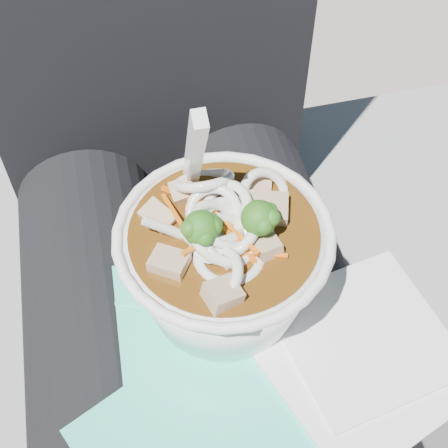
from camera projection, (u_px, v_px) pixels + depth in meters
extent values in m
cube|color=slate|center=(187.00, 356.00, 0.95)|extent=(1.01, 0.52, 0.46)
cylinder|color=black|center=(108.00, 371.00, 0.61)|extent=(0.16, 0.48, 0.16)
cylinder|color=black|center=(291.00, 333.00, 0.63)|extent=(0.16, 0.48, 0.16)
cube|color=#31CEB8|center=(245.00, 283.00, 0.58)|extent=(0.13, 0.13, 0.00)
cube|color=#31CEB8|center=(185.00, 315.00, 0.55)|extent=(0.12, 0.13, 0.00)
cube|color=#31CEB8|center=(216.00, 252.00, 0.59)|extent=(0.20, 0.17, 0.00)
cube|color=#31CEB8|center=(235.00, 443.00, 0.48)|extent=(0.17, 0.17, 0.00)
cube|color=#31CEB8|center=(242.00, 258.00, 0.59)|extent=(0.17, 0.17, 0.00)
cube|color=#31CEB8|center=(274.00, 343.00, 0.53)|extent=(0.15, 0.16, 0.00)
cube|color=#31CEB8|center=(216.00, 426.00, 0.48)|extent=(0.24, 0.21, 0.00)
cube|color=white|center=(361.00, 376.00, 0.51)|extent=(0.17, 0.17, 0.00)
cube|color=white|center=(365.00, 334.00, 0.52)|extent=(0.15, 0.15, 0.00)
torus|color=white|center=(224.00, 234.00, 0.48)|extent=(0.17, 0.17, 0.01)
cylinder|color=#46280A|center=(224.00, 236.00, 0.48)|extent=(0.15, 0.15, 0.01)
torus|color=silver|center=(228.00, 240.00, 0.47)|extent=(0.06, 0.06, 0.03)
torus|color=silver|center=(220.00, 233.00, 0.47)|extent=(0.07, 0.08, 0.05)
torus|color=silver|center=(229.00, 231.00, 0.48)|extent=(0.07, 0.08, 0.04)
torus|color=silver|center=(264.00, 194.00, 0.50)|extent=(0.06, 0.05, 0.05)
torus|color=silver|center=(204.00, 180.00, 0.50)|extent=(0.06, 0.06, 0.04)
torus|color=silver|center=(229.00, 256.00, 0.47)|extent=(0.06, 0.06, 0.01)
torus|color=silver|center=(225.00, 210.00, 0.48)|extent=(0.05, 0.06, 0.05)
torus|color=silver|center=(249.00, 246.00, 0.47)|extent=(0.05, 0.05, 0.02)
torus|color=silver|center=(214.00, 212.00, 0.48)|extent=(0.05, 0.04, 0.04)
torus|color=silver|center=(241.00, 232.00, 0.48)|extent=(0.07, 0.07, 0.02)
torus|color=silver|center=(213.00, 277.00, 0.45)|extent=(0.06, 0.07, 0.05)
torus|color=silver|center=(213.00, 232.00, 0.48)|extent=(0.05, 0.05, 0.03)
torus|color=silver|center=(224.00, 225.00, 0.47)|extent=(0.05, 0.06, 0.04)
torus|color=silver|center=(226.00, 227.00, 0.48)|extent=(0.06, 0.05, 0.05)
cylinder|color=silver|center=(210.00, 219.00, 0.48)|extent=(0.03, 0.01, 0.01)
cylinder|color=silver|center=(169.00, 230.00, 0.47)|extent=(0.04, 0.02, 0.03)
cylinder|color=silver|center=(209.00, 200.00, 0.49)|extent=(0.03, 0.04, 0.01)
cylinder|color=silver|center=(243.00, 245.00, 0.46)|extent=(0.04, 0.03, 0.02)
cylinder|color=#7BAA52|center=(258.00, 228.00, 0.47)|extent=(0.01, 0.01, 0.02)
sphere|color=#1A5313|center=(259.00, 218.00, 0.46)|extent=(0.03, 0.03, 0.03)
sphere|color=#1A5313|center=(271.00, 218.00, 0.46)|extent=(0.01, 0.01, 0.01)
sphere|color=#1A5313|center=(264.00, 225.00, 0.45)|extent=(0.01, 0.01, 0.01)
sphere|color=#1A5313|center=(271.00, 216.00, 0.46)|extent=(0.01, 0.01, 0.01)
sphere|color=#1A5313|center=(269.00, 211.00, 0.46)|extent=(0.01, 0.01, 0.01)
cylinder|color=#7BAA52|center=(202.00, 238.00, 0.46)|extent=(0.01, 0.01, 0.02)
sphere|color=#1A5313|center=(201.00, 228.00, 0.46)|extent=(0.03, 0.03, 0.03)
sphere|color=#1A5313|center=(214.00, 226.00, 0.45)|extent=(0.01, 0.01, 0.01)
sphere|color=#1A5313|center=(190.00, 229.00, 0.45)|extent=(0.01, 0.01, 0.01)
sphere|color=#1A5313|center=(211.00, 222.00, 0.46)|extent=(0.01, 0.01, 0.01)
sphere|color=#1A5313|center=(205.00, 237.00, 0.45)|extent=(0.01, 0.01, 0.01)
cube|color=orange|center=(254.00, 253.00, 0.46)|extent=(0.05, 0.02, 0.01)
cube|color=orange|center=(183.00, 196.00, 0.49)|extent=(0.03, 0.03, 0.01)
cube|color=orange|center=(210.00, 238.00, 0.47)|extent=(0.05, 0.03, 0.01)
cube|color=orange|center=(235.00, 232.00, 0.47)|extent=(0.03, 0.05, 0.01)
cube|color=orange|center=(175.00, 214.00, 0.48)|extent=(0.01, 0.05, 0.02)
cube|color=orange|center=(242.00, 254.00, 0.46)|extent=(0.04, 0.01, 0.01)
cube|color=orange|center=(244.00, 250.00, 0.46)|extent=(0.03, 0.04, 0.02)
cube|color=#A17B5B|center=(268.00, 211.00, 0.49)|extent=(0.04, 0.04, 0.02)
cube|color=#A17B5B|center=(257.00, 188.00, 0.51)|extent=(0.03, 0.03, 0.02)
cube|color=#A17B5B|center=(183.00, 192.00, 0.50)|extent=(0.02, 0.02, 0.02)
cube|color=#A17B5B|center=(158.00, 218.00, 0.49)|extent=(0.03, 0.04, 0.02)
cube|color=#A17B5B|center=(169.00, 265.00, 0.46)|extent=(0.03, 0.03, 0.02)
cube|color=#A17B5B|center=(223.00, 294.00, 0.44)|extent=(0.03, 0.03, 0.02)
cube|color=#A17B5B|center=(268.00, 248.00, 0.46)|extent=(0.02, 0.02, 0.02)
ellipsoid|color=white|center=(209.00, 242.00, 0.47)|extent=(0.03, 0.04, 0.01)
cube|color=white|center=(194.00, 153.00, 0.45)|extent=(0.01, 0.07, 0.12)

